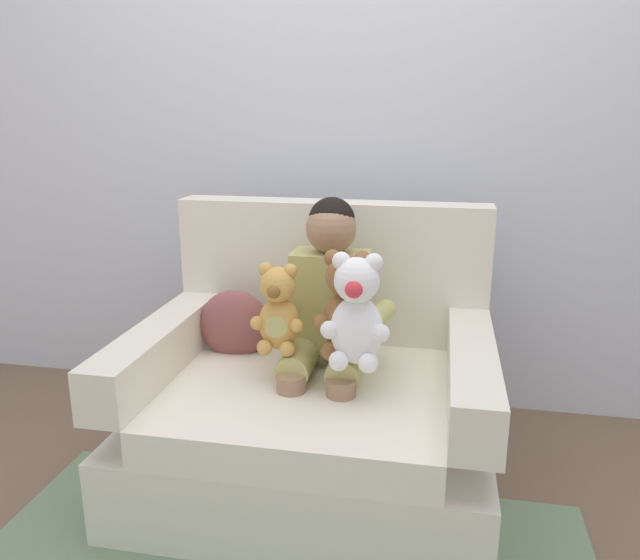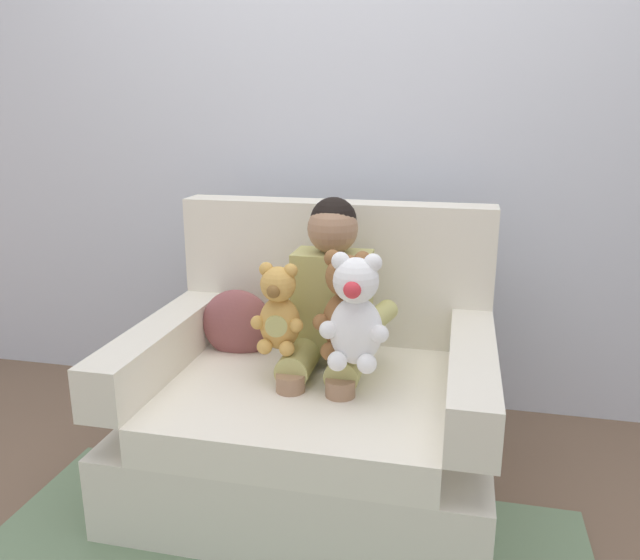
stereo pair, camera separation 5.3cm
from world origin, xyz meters
TOP-DOWN VIEW (x-y plane):
  - ground_plane at (0.00, 0.00)m, footprint 8.00×8.00m
  - back_wall at (0.00, 0.77)m, footprint 6.00×0.10m
  - armchair at (0.00, 0.05)m, footprint 1.16×0.93m
  - seated_child at (0.04, 0.08)m, footprint 0.45×0.39m
  - plush_white at (0.16, -0.12)m, footprint 0.21×0.17m
  - plush_brown at (0.12, -0.05)m, footprint 0.20×0.16m
  - plush_honey at (-0.09, -0.05)m, footprint 0.17×0.14m
  - throw_pillow at (-0.32, 0.17)m, footprint 0.27×0.15m

SIDE VIEW (x-z plane):
  - ground_plane at x=0.00m, z-range 0.00..0.00m
  - armchair at x=0.00m, z-range -0.18..0.75m
  - throw_pillow at x=-0.32m, z-range 0.37..0.63m
  - seated_child at x=0.04m, z-range 0.20..1.02m
  - plush_honey at x=-0.09m, z-range 0.50..0.79m
  - plush_brown at x=0.12m, z-range 0.50..0.84m
  - plush_white at x=0.16m, z-range 0.50..0.85m
  - back_wall at x=0.00m, z-range 0.00..2.60m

